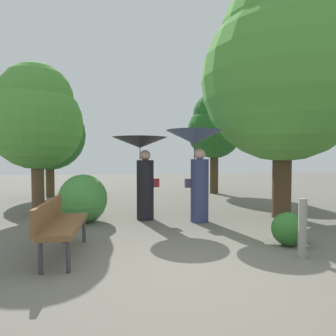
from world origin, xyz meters
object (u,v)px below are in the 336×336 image
(park_bench, at_px, (60,222))
(tree_mid_left, at_px, (37,116))
(tree_near_left, at_px, (49,129))
(path_marker_post, at_px, (302,228))
(tree_mid_right, at_px, (284,68))
(tree_near_right, at_px, (214,126))
(person_right, at_px, (196,154))
(person_left, at_px, (142,159))

(park_bench, distance_m, tree_mid_left, 4.09)
(tree_near_left, relative_size, path_marker_post, 4.43)
(park_bench, height_order, tree_mid_right, tree_mid_right)
(tree_near_left, height_order, tree_near_right, tree_near_right)
(park_bench, height_order, tree_near_right, tree_near_right)
(tree_near_left, xyz_separation_m, tree_mid_right, (6.55, -4.44, 1.15))
(tree_mid_left, bearing_deg, person_right, -19.79)
(person_right, distance_m, tree_mid_right, 3.01)
(tree_near_left, xyz_separation_m, path_marker_post, (5.39, -7.16, -2.02))
(person_right, xyz_separation_m, tree_near_right, (1.84, 4.81, 1.12))
(person_right, relative_size, tree_near_right, 0.52)
(tree_near_left, xyz_separation_m, tree_mid_left, (0.55, -3.27, 0.04))
(path_marker_post, bearing_deg, tree_near_right, 83.61)
(person_left, height_order, tree_mid_right, tree_mid_right)
(park_bench, relative_size, path_marker_post, 1.71)
(tree_mid_left, relative_size, path_marker_post, 4.37)
(park_bench, bearing_deg, tree_near_right, -33.08)
(tree_mid_right, bearing_deg, person_right, -174.60)
(person_right, height_order, park_bench, person_right)
(tree_near_left, height_order, tree_mid_left, tree_near_left)
(person_left, relative_size, person_right, 0.93)
(person_left, distance_m, tree_near_left, 5.40)
(tree_mid_right, height_order, path_marker_post, tree_mid_right)
(park_bench, distance_m, path_marker_post, 3.59)
(tree_mid_left, xyz_separation_m, path_marker_post, (4.84, -3.89, -2.06))
(person_right, relative_size, tree_near_left, 0.53)
(park_bench, bearing_deg, path_marker_post, -99.10)
(park_bench, xyz_separation_m, path_marker_post, (3.55, -0.55, -0.07))
(tree_mid_right, bearing_deg, tree_near_right, 94.19)
(person_left, height_order, tree_near_right, tree_near_right)
(person_left, height_order, path_marker_post, person_left)
(tree_mid_right, bearing_deg, park_bench, -155.27)
(person_right, relative_size, tree_mid_left, 0.54)
(tree_mid_left, bearing_deg, tree_near_right, 31.24)
(person_left, relative_size, tree_near_right, 0.49)
(tree_near_right, bearing_deg, person_right, -110.92)
(person_right, distance_m, park_bench, 3.36)
(person_left, bearing_deg, tree_mid_left, 74.90)
(park_bench, xyz_separation_m, tree_near_right, (4.37, 6.77, 2.15))
(tree_near_left, height_order, tree_mid_right, tree_mid_right)
(person_right, relative_size, park_bench, 1.38)
(person_left, xyz_separation_m, tree_mid_left, (-2.62, 0.98, 1.09))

